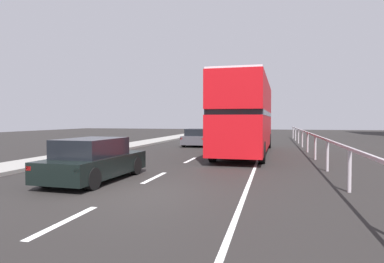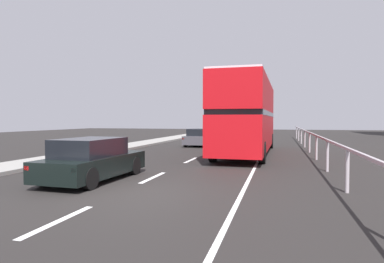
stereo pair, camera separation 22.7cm
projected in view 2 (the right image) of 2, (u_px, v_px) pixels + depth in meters
ground_plane at (123, 193)px, 9.23m from camera, size 75.26×120.00×0.10m
lane_paint_markings at (235, 159)px, 16.84m from camera, size 3.34×46.00×0.01m
bridge_side_railing at (317, 140)px, 16.40m from camera, size 0.10×42.00×1.23m
double_decker_bus_red at (248, 115)px, 19.21m from camera, size 2.74×11.48×4.21m
hatchback_car_near at (93, 160)px, 10.91m from camera, size 1.91×4.24×1.38m
sedan_car_ahead at (201, 137)px, 25.40m from camera, size 1.85×4.38×1.30m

